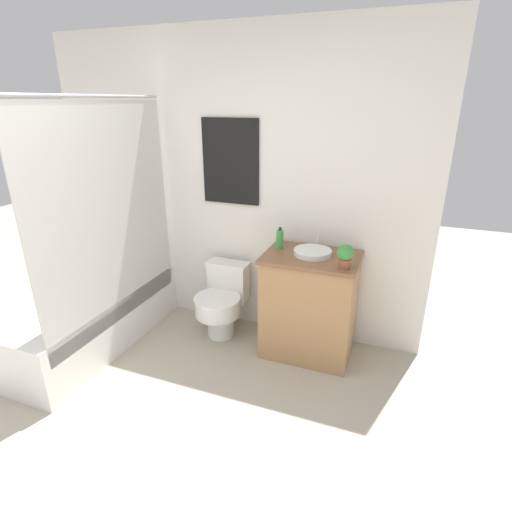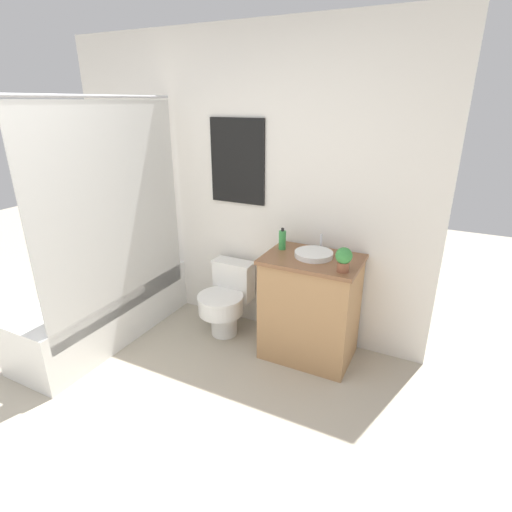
% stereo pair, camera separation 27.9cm
% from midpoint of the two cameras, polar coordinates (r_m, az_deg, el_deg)
% --- Properties ---
extents(ground_plane, '(12.00, 12.00, 0.00)m').
position_cam_midpoint_polar(ground_plane, '(2.65, -23.90, -28.20)').
color(ground_plane, '#B2A893').
extents(wall_back, '(3.33, 0.07, 2.50)m').
position_cam_midpoint_polar(wall_back, '(3.45, -0.27, 9.84)').
color(wall_back, white).
rests_on(wall_back, ground_plane).
extents(shower_area, '(0.56, 1.58, 1.98)m').
position_cam_midpoint_polar(shower_area, '(3.65, -18.62, -6.75)').
color(shower_area, white).
rests_on(shower_area, ground_plane).
extents(toilet, '(0.39, 0.51, 0.63)m').
position_cam_midpoint_polar(toilet, '(3.51, -2.03, -6.24)').
color(toilet, white).
rests_on(toilet, ground_plane).
extents(vanity, '(0.72, 0.52, 0.85)m').
position_cam_midpoint_polar(vanity, '(3.20, 10.22, -7.34)').
color(vanity, '#AD7F51').
rests_on(vanity, ground_plane).
extents(sink, '(0.29, 0.32, 0.13)m').
position_cam_midpoint_polar(sink, '(3.03, 10.89, 0.22)').
color(sink, white).
rests_on(sink, vanity).
extents(soap_bottle, '(0.06, 0.06, 0.17)m').
position_cam_midpoint_polar(soap_bottle, '(3.14, 6.34, 2.26)').
color(soap_bottle, green).
rests_on(soap_bottle, vanity).
extents(potted_plant, '(0.12, 0.12, 0.17)m').
position_cam_midpoint_polar(potted_plant, '(2.79, 15.24, -0.38)').
color(potted_plant, brown).
rests_on(potted_plant, vanity).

